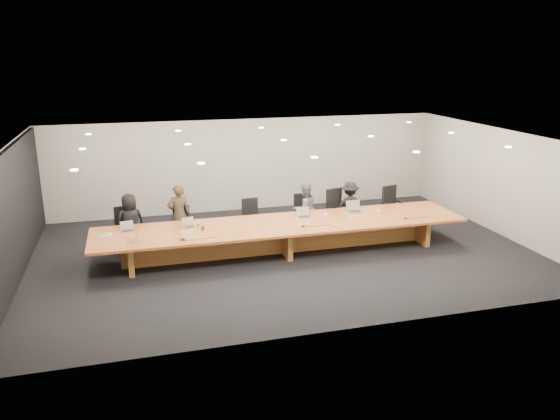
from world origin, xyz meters
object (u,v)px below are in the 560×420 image
at_px(laptop_d, 304,213).
at_px(paper_cup_far, 379,212).
at_px(person_a, 130,222).
at_px(person_d, 350,206).
at_px(chair_left, 181,226).
at_px(chair_mid_left, 252,218).
at_px(mic_center, 303,226).
at_px(paper_cup_near, 326,215).
at_px(chair_far_left, 127,229).
at_px(person_b, 179,215).
at_px(laptop_b, 190,223).
at_px(av_box, 138,241).
at_px(mic_right, 406,218).
at_px(chair_far_right, 394,206).
at_px(laptop_e, 355,207).
at_px(laptop_a, 127,227).
at_px(chair_mid_right, 304,214).
at_px(person_c, 305,209).
at_px(mic_left, 183,239).
at_px(water_bottle, 198,225).
at_px(amber_mug, 203,228).
at_px(conference_table, 283,232).
at_px(chair_right, 339,210).

relative_size(laptop_d, paper_cup_far, 3.21).
distance_m(person_a, person_d, 5.81).
height_order(chair_left, chair_mid_left, chair_mid_left).
height_order(person_d, mic_center, person_d).
relative_size(paper_cup_near, mic_center, 0.83).
xyz_separation_m(person_a, laptop_d, (4.19, -0.83, 0.16)).
bearing_deg(chair_far_left, person_b, -10.65).
distance_m(laptop_b, av_box, 1.39).
relative_size(chair_mid_left, mic_right, 9.35).
relative_size(chair_far_right, paper_cup_near, 12.16).
distance_m(chair_far_left, chair_left, 1.31).
xyz_separation_m(laptop_e, mic_center, (-1.66, -0.79, -0.13)).
relative_size(person_a, laptop_a, 4.90).
bearing_deg(chair_mid_right, paper_cup_near, -74.23).
relative_size(chair_far_right, person_c, 0.80).
bearing_deg(person_d, chair_mid_right, 12.87).
height_order(person_b, mic_left, person_b).
relative_size(water_bottle, mic_left, 1.45).
distance_m(laptop_b, amber_mug, 0.39).
relative_size(chair_left, amber_mug, 10.33).
bearing_deg(water_bottle, chair_mid_right, 19.84).
relative_size(chair_far_left, chair_far_right, 0.98).
distance_m(amber_mug, mic_right, 5.00).
xyz_separation_m(amber_mug, mic_right, (4.98, -0.44, -0.03)).
xyz_separation_m(laptop_a, laptop_e, (5.67, 0.05, 0.03)).
bearing_deg(mic_center, laptop_b, 165.94).
bearing_deg(paper_cup_far, chair_left, 166.96).
bearing_deg(conference_table, water_bottle, 176.24).
height_order(chair_mid_left, paper_cup_far, chair_mid_left).
distance_m(chair_right, person_a, 5.47).
height_order(chair_mid_left, laptop_e, same).
bearing_deg(amber_mug, chair_left, 108.00).
bearing_deg(mic_center, person_b, 149.09).
bearing_deg(conference_table, mic_right, -8.19).
xyz_separation_m(laptop_b, water_bottle, (0.19, -0.15, -0.02)).
height_order(chair_far_left, person_d, person_d).
height_order(chair_far_left, mic_left, chair_far_left).
height_order(chair_right, paper_cup_near, chair_right).
xyz_separation_m(chair_mid_right, chair_right, (0.98, -0.00, 0.04)).
height_order(chair_right, av_box, chair_right).
bearing_deg(mic_center, paper_cup_near, 37.30).
relative_size(chair_mid_left, water_bottle, 5.41).
xyz_separation_m(laptop_a, paper_cup_far, (6.19, -0.25, -0.07)).
relative_size(laptop_b, mic_center, 2.61).
distance_m(conference_table, person_b, 2.70).
bearing_deg(chair_mid_left, chair_far_right, -5.55).
height_order(laptop_a, mic_left, laptop_a).
relative_size(person_d, laptop_d, 4.16).
bearing_deg(chair_far_right, person_d, 167.24).
height_order(water_bottle, mic_center, water_bottle).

